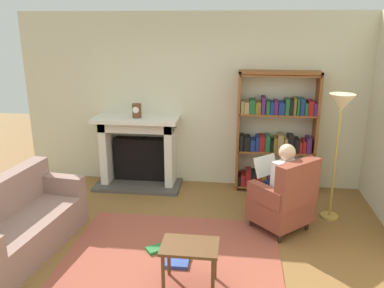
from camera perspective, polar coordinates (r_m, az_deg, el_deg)
name	(u,v)px	position (r m, az deg, el deg)	size (l,w,h in m)	color
ground	(169,271)	(4.42, -3.38, -17.76)	(14.00, 14.00, 0.00)	brown
back_wall	(196,101)	(6.27, 0.63, 6.25)	(5.60, 0.10, 2.70)	beige
area_rug	(173,254)	(4.66, -2.69, -15.62)	(2.40, 1.80, 0.01)	#994937
fireplace	(139,149)	(6.37, -7.68, -0.71)	(1.36, 0.64, 1.13)	#4C4742
mantel_clock	(137,111)	(6.11, -7.97, 4.78)	(0.14, 0.14, 0.22)	brown
bookshelf	(276,136)	(6.15, 12.02, 1.13)	(1.19, 0.32, 1.86)	brown
armchair_reading	(285,200)	(5.08, 13.24, -7.80)	(0.89, 0.89, 0.97)	#331E14
seated_reader	(279,182)	(5.08, 12.39, -5.37)	(0.58, 0.59, 1.14)	silver
sofa_floral	(18,225)	(4.99, -23.77, -10.69)	(0.91, 1.77, 0.85)	gray
side_table	(190,252)	(3.97, -0.31, -15.29)	(0.56, 0.39, 0.47)	brown
scattered_books	(172,258)	(4.56, -2.96, -16.11)	(0.55, 0.46, 0.04)	#267233
floor_lamp	(340,114)	(5.31, 20.63, 4.03)	(0.32, 0.32, 1.68)	#B7933F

